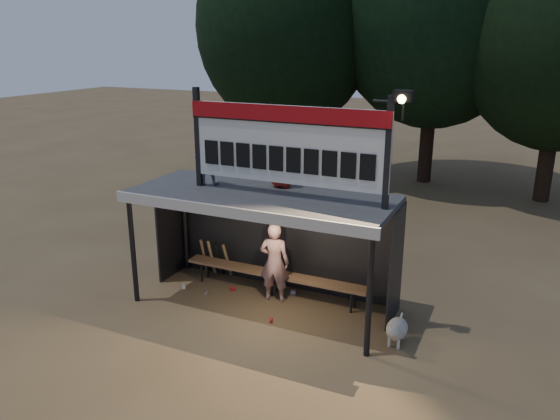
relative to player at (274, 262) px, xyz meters
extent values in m
plane|color=brown|center=(-0.12, -0.31, -0.82)|extent=(80.00, 80.00, 0.00)
imported|color=silver|center=(0.00, 0.00, 0.00)|extent=(0.66, 0.49, 1.65)
imported|color=gray|center=(-1.40, -0.16, 2.02)|extent=(0.61, 0.54, 1.04)
imported|color=#B4251B|center=(0.04, 0.26, 2.02)|extent=(0.53, 0.36, 1.05)
cube|color=#39393B|center=(-0.12, -0.31, 1.44)|extent=(5.00, 2.00, 0.12)
cube|color=beige|center=(-0.12, -1.33, 1.40)|extent=(5.10, 0.06, 0.20)
cylinder|color=black|center=(-2.52, -1.21, 0.28)|extent=(0.10, 0.10, 2.20)
cylinder|color=black|center=(2.28, -1.21, 0.28)|extent=(0.10, 0.10, 2.20)
cylinder|color=black|center=(-2.52, 0.59, 0.28)|extent=(0.10, 0.10, 2.20)
cylinder|color=black|center=(2.28, 0.59, 0.28)|extent=(0.10, 0.10, 2.20)
cube|color=black|center=(-0.12, 0.69, 0.28)|extent=(5.00, 0.04, 2.20)
cube|color=black|center=(-2.62, 0.19, 0.28)|extent=(0.04, 1.00, 2.20)
cube|color=black|center=(2.38, 0.19, 0.28)|extent=(0.04, 1.00, 2.20)
cylinder|color=black|center=(-0.12, 0.69, 1.33)|extent=(5.00, 0.06, 0.06)
cube|color=black|center=(-1.47, -0.31, 2.45)|extent=(0.10, 0.10, 1.90)
cube|color=black|center=(2.23, -0.31, 2.45)|extent=(0.10, 0.10, 1.90)
cube|color=silver|center=(0.38, -0.31, 2.45)|extent=(3.80, 0.08, 1.40)
cube|color=#A20B10|center=(0.38, -0.36, 3.01)|extent=(3.80, 0.04, 0.28)
cube|color=black|center=(0.38, -0.36, 2.86)|extent=(3.80, 0.02, 0.03)
cube|color=black|center=(-1.15, -0.36, 2.20)|extent=(0.27, 0.03, 0.45)
cube|color=black|center=(-0.81, -0.36, 2.20)|extent=(0.27, 0.03, 0.45)
cube|color=black|center=(-0.47, -0.36, 2.20)|extent=(0.27, 0.03, 0.45)
cube|color=black|center=(-0.13, -0.36, 2.20)|extent=(0.27, 0.03, 0.45)
cube|color=black|center=(0.21, -0.36, 2.20)|extent=(0.27, 0.03, 0.45)
cube|color=black|center=(0.55, -0.36, 2.20)|extent=(0.27, 0.03, 0.45)
cube|color=black|center=(0.89, -0.36, 2.20)|extent=(0.27, 0.03, 0.45)
cube|color=black|center=(1.23, -0.36, 2.20)|extent=(0.27, 0.03, 0.45)
cube|color=black|center=(1.57, -0.36, 2.20)|extent=(0.27, 0.03, 0.45)
cube|color=black|center=(1.91, -0.36, 2.20)|extent=(0.27, 0.03, 0.45)
cylinder|color=black|center=(2.18, -0.31, 3.30)|extent=(0.50, 0.04, 0.04)
cylinder|color=black|center=(2.43, -0.31, 3.15)|extent=(0.04, 0.04, 0.30)
cube|color=black|center=(2.43, -0.36, 3.40)|extent=(0.30, 0.22, 0.18)
sphere|color=#FFD88C|center=(2.43, -0.45, 3.36)|extent=(0.14, 0.14, 0.14)
cube|color=olive|center=(-0.12, 0.24, -0.37)|extent=(4.00, 0.35, 0.06)
cylinder|color=black|center=(-1.82, 0.12, -0.60)|extent=(0.05, 0.05, 0.45)
cylinder|color=black|center=(-1.82, 0.36, -0.60)|extent=(0.05, 0.05, 0.45)
cylinder|color=black|center=(-0.12, 0.12, -0.60)|extent=(0.05, 0.05, 0.45)
cylinder|color=black|center=(-0.12, 0.36, -0.60)|extent=(0.05, 0.05, 0.45)
cylinder|color=black|center=(1.58, 0.12, -0.60)|extent=(0.05, 0.05, 0.45)
cylinder|color=black|center=(1.58, 0.36, -0.60)|extent=(0.05, 0.05, 0.45)
cylinder|color=#2F2215|center=(-4.12, 9.69, 1.05)|extent=(0.50, 0.50, 3.74)
ellipsoid|color=black|center=(-4.12, 9.69, 4.70)|extent=(6.46, 6.46, 7.48)
cylinder|color=black|center=(0.88, 11.19, 1.27)|extent=(0.50, 0.50, 4.18)
ellipsoid|color=black|center=(0.88, 11.19, 5.35)|extent=(7.22, 7.22, 8.36)
cylinder|color=black|center=(4.88, 10.19, 0.94)|extent=(0.50, 0.50, 3.52)
ellipsoid|color=beige|center=(2.64, -0.60, -0.55)|extent=(0.36, 0.58, 0.36)
sphere|color=beige|center=(2.64, -0.88, -0.46)|extent=(0.22, 0.22, 0.22)
cone|color=beige|center=(2.64, -0.98, -0.48)|extent=(0.10, 0.10, 0.10)
cone|color=silver|center=(2.59, -0.90, -0.36)|extent=(0.06, 0.06, 0.07)
cone|color=beige|center=(2.69, -0.90, -0.36)|extent=(0.06, 0.06, 0.07)
cylinder|color=silver|center=(2.56, -0.78, -0.73)|extent=(0.05, 0.05, 0.18)
cylinder|color=#EDE4CC|center=(2.72, -0.78, -0.73)|extent=(0.05, 0.05, 0.18)
cylinder|color=#EEE6CD|center=(2.56, -0.42, -0.73)|extent=(0.05, 0.05, 0.18)
cylinder|color=beige|center=(2.72, -0.42, -0.73)|extent=(0.05, 0.05, 0.18)
cylinder|color=#F0E5CF|center=(2.64, -0.30, -0.48)|extent=(0.04, 0.16, 0.14)
cylinder|color=#936844|center=(-2.00, 0.51, -0.39)|extent=(0.07, 0.27, 0.84)
cylinder|color=#A8854E|center=(-1.80, 0.51, -0.39)|extent=(0.07, 0.30, 0.83)
cylinder|color=black|center=(-1.60, 0.51, -0.39)|extent=(0.08, 0.33, 0.83)
cylinder|color=olive|center=(-1.40, 0.51, -0.39)|extent=(0.07, 0.35, 0.82)
cube|color=#B21E23|center=(-0.98, 0.00, -0.78)|extent=(0.10, 0.12, 0.08)
cylinder|color=#B7B7BC|center=(-1.39, -0.38, -0.79)|extent=(0.08, 0.13, 0.07)
cube|color=silver|center=(-1.99, -0.32, -0.78)|extent=(0.11, 0.12, 0.08)
cylinder|color=red|center=(0.34, -0.86, -0.79)|extent=(0.11, 0.14, 0.07)
cube|color=silver|center=(0.24, 0.40, -0.78)|extent=(0.12, 0.10, 0.08)
camera|label=1|loc=(4.33, -9.09, 4.24)|focal=35.00mm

